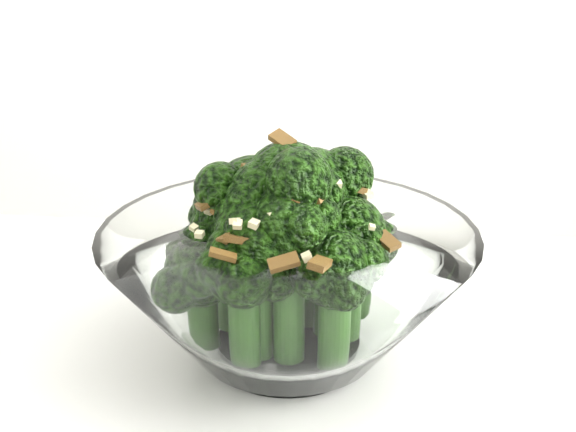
{
  "coord_description": "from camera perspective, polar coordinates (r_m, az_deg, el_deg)",
  "views": [
    {
      "loc": [
        0.07,
        -0.19,
        1.03
      ],
      "look_at": [
        0.08,
        0.27,
        0.85
      ],
      "focal_mm": 50.0,
      "sensor_mm": 36.0,
      "label": 1
    }
  ],
  "objects": [
    {
      "name": "broccoli_dish",
      "position": [
        0.51,
        -0.04,
        -4.29
      ],
      "size": [
        0.24,
        0.24,
        0.15
      ],
      "color": "white",
      "rests_on": "table"
    }
  ]
}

